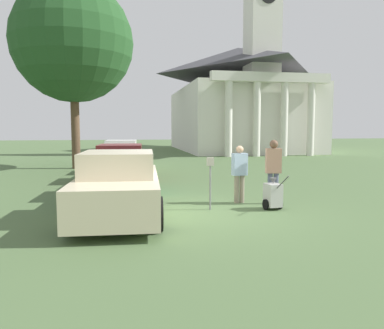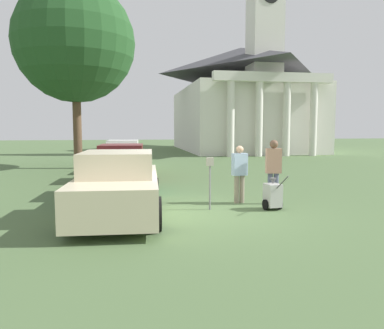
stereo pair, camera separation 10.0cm
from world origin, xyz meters
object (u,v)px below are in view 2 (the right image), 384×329
object	(u,v)px
parked_car_white	(123,154)
church	(241,95)
person_worker	(240,171)
parked_car_cream	(118,186)
person_supervisor	(273,167)
parked_car_maroon	(122,164)
parking_meter	(210,173)
equipment_cart	(273,195)
parked_car_teal	(121,174)
parked_car_tan	(123,159)

from	to	relation	value
parked_car_white	church	size ratio (longest dim) A/B	0.23
parked_car_white	person_worker	world-z (taller)	person_worker
parked_car_cream	person_supervisor	distance (m)	4.37
person_worker	parked_car_maroon	bearing A→B (deg)	-66.13
parked_car_maroon	parking_meter	distance (m)	6.44
parked_car_white	parked_car_maroon	bearing A→B (deg)	-86.54
parked_car_cream	equipment_cart	world-z (taller)	parked_car_cream
parked_car_teal	parked_car_maroon	bearing A→B (deg)	93.47
parking_meter	church	world-z (taller)	church
parked_car_teal	parked_car_cream	bearing A→B (deg)	-86.54
church	equipment_cart	bearing A→B (deg)	-105.41
person_supervisor	parked_car_tan	bearing A→B (deg)	-54.64
person_worker	parking_meter	bearing A→B (deg)	26.63
parked_car_maroon	parking_meter	size ratio (longest dim) A/B	3.50
parked_car_white	church	xyz separation A→B (m)	(11.13, 13.66, 4.58)
person_worker	equipment_cart	distance (m)	1.30
parking_meter	parked_car_teal	bearing A→B (deg)	131.51
person_supervisor	church	world-z (taller)	church
parked_car_maroon	parked_car_white	size ratio (longest dim) A/B	0.95
church	parked_car_tan	bearing A→B (deg)	-123.78
church	parking_meter	bearing A→B (deg)	-108.92
parked_car_cream	person_supervisor	world-z (taller)	person_supervisor
parked_car_maroon	parking_meter	world-z (taller)	parked_car_maroon
parked_car_teal	parked_car_maroon	distance (m)	3.33
parked_car_cream	parked_car_white	distance (m)	12.27
equipment_cart	parked_car_white	bearing A→B (deg)	101.86
parked_car_tan	parked_car_white	xyz separation A→B (m)	(-0.00, 2.97, 0.06)
parked_car_teal	parked_car_tan	size ratio (longest dim) A/B	1.01
equipment_cart	parked_car_cream	bearing A→B (deg)	174.58
person_supervisor	church	distance (m)	26.42
parked_car_white	equipment_cart	size ratio (longest dim) A/B	5.12
person_worker	equipment_cart	world-z (taller)	person_worker
parked_car_cream	church	world-z (taller)	church
parked_car_teal	parked_car_tan	distance (m)	6.31
parked_car_tan	equipment_cart	distance (m)	10.07
parked_car_tan	parking_meter	distance (m)	9.28
parked_car_cream	equipment_cart	bearing A→B (deg)	4.29
equipment_cart	church	xyz separation A→B (m)	(7.13, 25.87, 4.89)
parking_meter	church	size ratio (longest dim) A/B	0.06
parked_car_teal	parked_car_maroon	size ratio (longest dim) A/B	0.98
person_supervisor	person_worker	bearing A→B (deg)	-9.76
parked_car_teal	church	size ratio (longest dim) A/B	0.22
parked_car_teal	person_supervisor	bearing A→B (deg)	-23.90
parked_car_tan	parking_meter	bearing A→B (deg)	-71.83
parked_car_tan	person_supervisor	world-z (taller)	person_supervisor
parked_car_teal	person_worker	xyz separation A→B (m)	(3.39, -1.92, 0.26)
equipment_cart	person_worker	bearing A→B (deg)	114.77
person_worker	person_supervisor	distance (m)	0.96
parked_car_teal	parked_car_tan	bearing A→B (deg)	93.46
parked_car_cream	parked_car_white	world-z (taller)	parked_car_cream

